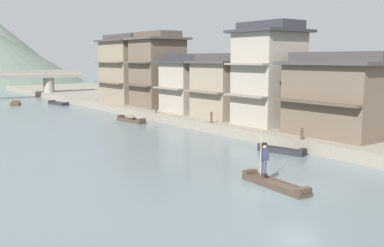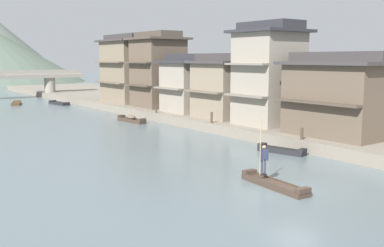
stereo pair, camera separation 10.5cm
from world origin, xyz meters
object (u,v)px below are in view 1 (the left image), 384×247
Objects in this scene: boat_foreground_poled at (275,184)px; house_waterfront_far at (157,70)px; boat_moored_nearest at (58,103)px; house_waterfront_tall at (224,86)px; mooring_post_dock_mid at (211,117)px; boat_midriver_drifting at (282,151)px; boatman_person at (264,156)px; boat_moored_far at (131,120)px; mooring_post_dock_far at (156,109)px; house_waterfront_second at (268,74)px; mooring_post_dock_near at (302,134)px; boat_moored_third at (15,104)px; house_waterfront_nearest at (344,95)px; house_waterfront_end at (126,69)px.

boat_foreground_poled is 0.51× the size of house_waterfront_far.
boat_moored_nearest is 30.75m from house_waterfront_tall.
mooring_post_dock_mid is (-3.51, -14.74, -3.82)m from house_waterfront_far.
house_waterfront_tall reaches higher than boat_midriver_drifting.
house_waterfront_far is at bearing 68.87° from boat_foreground_poled.
boatman_person is (0.05, 0.85, 1.33)m from boat_foreground_poled.
mooring_post_dock_far is (2.58, -0.69, 0.98)m from boat_moored_far.
house_waterfront_far is (5.11, 24.65, 4.98)m from boat_midriver_drifting.
house_waterfront_far is (0.10, 18.26, -0.01)m from house_waterfront_second.
mooring_post_dock_far is at bearing 71.81° from boat_foreground_poled.
house_waterfront_second reaches higher than boatman_person.
house_waterfront_tall is at bearing 34.52° from mooring_post_dock_mid.
boat_moored_nearest is 5.65× the size of mooring_post_dock_near.
boat_moored_third is at bearing 147.60° from boat_moored_nearest.
boat_midriver_drifting is at bearing -89.08° from boat_moored_nearest.
boat_moored_third is at bearing 103.83° from house_waterfront_nearest.
boat_moored_nearest is 0.53× the size of house_waterfront_far.
boatman_person is 25.56m from boat_moored_far.
house_waterfront_second reaches higher than mooring_post_dock_far.
mooring_post_dock_mid is (-3.38, -2.32, -2.53)m from house_waterfront_tall.
mooring_post_dock_mid reaches higher than boat_moored_third.
boatman_person is at bearing -135.77° from house_waterfront_second.
house_waterfront_far is at bearing 56.61° from mooring_post_dock_far.
mooring_post_dock_near is at bearing -80.91° from boat_moored_third.
boat_moored_far is 0.49× the size of house_waterfront_far.
mooring_post_dock_mid reaches higher than mooring_post_dock_near.
boat_moored_third is at bearing 101.66° from mooring_post_dock_mid.
boatman_person reaches higher than boat_moored_nearest.
boat_midriver_drifting is at bearing 171.71° from house_waterfront_nearest.
house_waterfront_nearest is at bearing -6.15° from mooring_post_dock_near.
boat_foreground_poled reaches higher than boat_moored_nearest.
mooring_post_dock_near is 0.84× the size of mooring_post_dock_mid.
boat_midriver_drifting is 4.40× the size of mooring_post_dock_near.
boat_moored_nearest is 42.23m from boat_midriver_drifting.
house_waterfront_far reaches higher than boat_moored_nearest.
boat_foreground_poled is 1.05× the size of boat_moored_far.
boat_foreground_poled is 1.47× the size of boatman_person.
boat_moored_far is 14.30m from house_waterfront_end.
boat_foreground_poled is at bearing -108.19° from mooring_post_dock_far.
boatman_person is at bearing -102.68° from boat_moored_far.
house_waterfront_tall is 12.49m from house_waterfront_far.
boat_foreground_poled is 1.25× the size of boat_midriver_drifting.
house_waterfront_nearest reaches higher than boat_foreground_poled.
boat_midriver_drifting reaches higher than boat_moored_nearest.
mooring_post_dock_near reaches higher than boat_moored_third.
house_waterfront_second reaches higher than house_waterfront_tall.
house_waterfront_tall is 0.70× the size of house_waterfront_end.
boat_foreground_poled is 39.87m from house_waterfront_end.
boat_moored_nearest is at bearing 100.65° from house_waterfront_tall.
boatman_person is 0.35× the size of house_waterfront_second.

